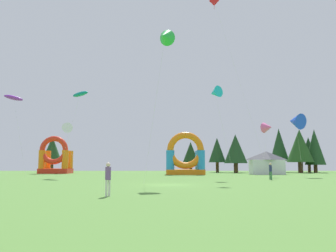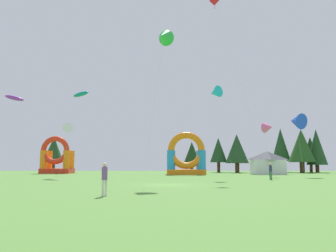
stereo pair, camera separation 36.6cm
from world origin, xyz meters
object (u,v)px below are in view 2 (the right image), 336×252
object	(u,v)px
kite_purple_parafoil	(14,98)
kite_white_delta	(67,129)
kite_cyan_delta	(215,93)
kite_pink_delta	(268,127)
kite_blue_delta	(296,121)
kite_green_delta	(164,37)
person_left_edge	(105,176)
person_near_camera	(271,170)
inflatable_red_slide	(57,160)
festival_tent	(268,163)
kite_red_diamond	(215,3)
inflatable_orange_dome	(186,159)
kite_teal_parafoil	(81,94)

from	to	relation	value
kite_purple_parafoil	kite_white_delta	xyz separation A→B (m)	(8.27, -2.37, -4.63)
kite_white_delta	kite_cyan_delta	bearing A→B (deg)	-10.72
kite_pink_delta	kite_blue_delta	world-z (taller)	kite_blue_delta
kite_green_delta	person_left_edge	bearing A→B (deg)	-104.90
person_near_camera	inflatable_red_slide	xyz separation A→B (m)	(-32.37, 25.37, 1.45)
kite_purple_parafoil	festival_tent	world-z (taller)	kite_purple_parafoil
inflatable_red_slide	kite_red_diamond	bearing A→B (deg)	-38.35
kite_pink_delta	kite_purple_parafoil	bearing A→B (deg)	-178.94
kite_cyan_delta	inflatable_red_slide	world-z (taller)	kite_cyan_delta
kite_red_diamond	kite_purple_parafoil	bearing A→B (deg)	170.64
person_near_camera	kite_red_diamond	bearing A→B (deg)	-167.65
person_left_edge	inflatable_red_slide	world-z (taller)	inflatable_red_slide
kite_pink_delta	kite_white_delta	xyz separation A→B (m)	(-27.30, -3.02, -0.55)
inflatable_red_slide	festival_tent	size ratio (longest dim) A/B	1.33
kite_pink_delta	kite_white_delta	size ratio (longest dim) A/B	1.07
person_near_camera	kite_blue_delta	bearing A→B (deg)	105.49
kite_purple_parafoil	kite_blue_delta	distance (m)	39.90
kite_pink_delta	kite_white_delta	world-z (taller)	kite_pink_delta
kite_purple_parafoil	inflatable_red_slide	distance (m)	18.75
person_near_camera	person_left_edge	world-z (taller)	person_near_camera
inflatable_orange_dome	kite_blue_delta	bearing A→B (deg)	-29.99
kite_cyan_delta	person_left_edge	world-z (taller)	kite_cyan_delta
kite_cyan_delta	festival_tent	bearing A→B (deg)	57.75
kite_purple_parafoil	kite_blue_delta	world-z (taller)	kite_purple_parafoil
kite_purple_parafoil	kite_pink_delta	world-z (taller)	kite_purple_parafoil
kite_teal_parafoil	kite_red_diamond	size ratio (longest dim) A/B	0.51
inflatable_orange_dome	kite_red_diamond	bearing A→B (deg)	-77.76
kite_purple_parafoil	kite_white_delta	world-z (taller)	kite_purple_parafoil
kite_pink_delta	kite_red_diamond	distance (m)	18.31
kite_blue_delta	inflatable_red_slide	xyz separation A→B (m)	(-39.04, 15.33, -5.25)
kite_teal_parafoil	kite_green_delta	xyz separation A→B (m)	(11.75, -16.37, 1.99)
kite_purple_parafoil	kite_cyan_delta	world-z (taller)	kite_purple_parafoil
festival_tent	kite_pink_delta	bearing A→B (deg)	-104.08
inflatable_orange_dome	festival_tent	bearing A→B (deg)	4.48
kite_red_diamond	inflatable_red_slide	xyz separation A→B (m)	(-26.96, 21.33, -19.96)
kite_purple_parafoil	inflatable_orange_dome	size ratio (longest dim) A/B	1.64
kite_green_delta	kite_white_delta	size ratio (longest dim) A/B	1.98
inflatable_orange_dome	festival_tent	size ratio (longest dim) A/B	1.36
person_left_edge	inflatable_red_slide	bearing A→B (deg)	-103.39
kite_purple_parafoil	inflatable_orange_dome	distance (m)	27.82
kite_pink_delta	kite_blue_delta	distance (m)	4.37
kite_blue_delta	kite_cyan_delta	distance (m)	14.71
kite_red_diamond	kite_cyan_delta	world-z (taller)	kite_red_diamond
kite_purple_parafoil	kite_red_diamond	size ratio (longest dim) A/B	0.49
kite_purple_parafoil	kite_pink_delta	size ratio (longest dim) A/B	1.51
person_near_camera	festival_tent	xyz separation A→B (m)	(5.17, 19.95, 0.82)
person_near_camera	inflatable_red_slide	world-z (taller)	inflatable_red_slide
kite_teal_parafoil	kite_green_delta	size ratio (longest dim) A/B	0.84
person_left_edge	festival_tent	bearing A→B (deg)	-151.05
kite_teal_parafoil	inflatable_orange_dome	bearing A→B (deg)	36.98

